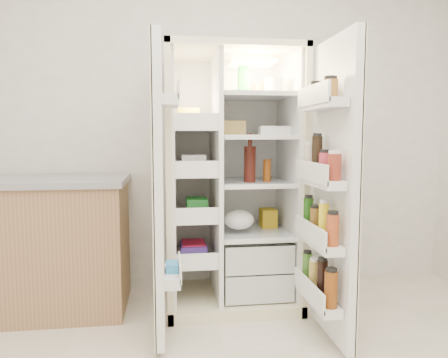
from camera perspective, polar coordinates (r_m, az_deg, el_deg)
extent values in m
cube|color=silver|center=(3.37, -2.45, 8.25)|extent=(4.00, 0.02, 2.70)
cube|color=beige|center=(3.33, 0.13, 0.52)|extent=(0.92, 0.04, 1.80)
cube|color=beige|center=(2.97, -7.44, -0.18)|extent=(0.04, 0.70, 1.80)
cube|color=beige|center=(3.10, 9.07, 0.05)|extent=(0.04, 0.70, 1.80)
cube|color=beige|center=(3.04, 1.03, 16.68)|extent=(0.92, 0.70, 0.04)
cube|color=beige|center=(3.20, 0.97, -15.54)|extent=(0.92, 0.70, 0.08)
cube|color=white|center=(3.29, 0.21, 0.82)|extent=(0.84, 0.02, 1.68)
cube|color=white|center=(2.96, -6.86, 0.21)|extent=(0.02, 0.62, 1.68)
cube|color=white|center=(3.09, 8.54, 0.41)|extent=(0.02, 0.62, 1.68)
cube|color=white|center=(2.98, -1.09, 0.29)|extent=(0.03, 0.62, 1.68)
cube|color=silver|center=(3.16, 3.88, -13.06)|extent=(0.47, 0.52, 0.19)
cube|color=silver|center=(3.10, 3.90, -9.56)|extent=(0.47, 0.52, 0.19)
cube|color=#FFD18C|center=(3.10, 3.81, 15.32)|extent=(0.30, 0.30, 0.02)
cube|color=white|center=(3.08, -3.99, -10.37)|extent=(0.28, 0.58, 0.02)
cube|color=white|center=(3.01, -4.03, -4.87)|extent=(0.28, 0.58, 0.02)
cube|color=white|center=(2.97, -4.07, 0.83)|extent=(0.28, 0.58, 0.02)
cube|color=white|center=(2.96, -4.11, 6.63)|extent=(0.28, 0.58, 0.02)
cube|color=white|center=(3.09, 3.85, -7.05)|extent=(0.49, 0.58, 0.01)
cube|color=white|center=(3.03, 3.89, -0.40)|extent=(0.49, 0.58, 0.01)
cube|color=white|center=(3.01, 3.94, 5.67)|extent=(0.49, 0.58, 0.02)
cube|color=white|center=(3.02, 3.97, 10.98)|extent=(0.49, 0.58, 0.02)
cube|color=red|center=(3.06, -4.00, -9.29)|extent=(0.16, 0.20, 0.10)
cube|color=#227F2C|center=(3.00, -4.04, -3.56)|extent=(0.14, 0.18, 0.12)
cube|color=silver|center=(2.96, -4.08, 1.70)|extent=(0.20, 0.22, 0.07)
cube|color=gold|center=(2.96, -4.12, 8.18)|extent=(0.15, 0.16, 0.14)
cube|color=#5937A7|center=(3.06, -3.99, -9.38)|extent=(0.18, 0.20, 0.09)
cube|color=#BF4921|center=(3.00, -4.04, -3.75)|extent=(0.14, 0.18, 0.10)
cube|color=silver|center=(2.96, -4.08, 2.18)|extent=(0.16, 0.16, 0.12)
sphere|color=orange|center=(3.09, 1.83, -14.71)|extent=(0.07, 0.07, 0.07)
sphere|color=orange|center=(3.14, 3.38, -14.36)|extent=(0.07, 0.07, 0.07)
sphere|color=orange|center=(3.12, 5.38, -14.49)|extent=(0.07, 0.07, 0.07)
sphere|color=orange|center=(3.22, 2.31, -13.80)|extent=(0.07, 0.07, 0.07)
sphere|color=orange|center=(3.22, 4.17, -13.81)|extent=(0.07, 0.07, 0.07)
sphere|color=orange|center=(3.21, 6.12, -13.93)|extent=(0.07, 0.07, 0.07)
ellipsoid|color=#3F7527|center=(3.12, 3.83, -9.20)|extent=(0.26, 0.24, 0.11)
cylinder|color=#3C120D|center=(2.94, 3.49, 1.99)|extent=(0.08, 0.08, 0.25)
cylinder|color=#7D3A0D|center=(2.99, 5.80, 1.17)|extent=(0.06, 0.06, 0.16)
cube|color=#268D28|center=(2.98, 2.59, 13.09)|extent=(0.07, 0.07, 0.20)
cylinder|color=white|center=(2.99, 6.74, 12.23)|extent=(0.12, 0.12, 0.11)
cylinder|color=#B07228|center=(3.14, 4.57, 11.81)|extent=(0.07, 0.07, 0.10)
cube|color=white|center=(3.01, 7.29, 6.42)|extent=(0.27, 0.11, 0.07)
cube|color=#B19047|center=(2.97, 1.20, 6.82)|extent=(0.17, 0.09, 0.10)
ellipsoid|color=white|center=(2.98, 2.03, -6.03)|extent=(0.21, 0.19, 0.13)
cube|color=gold|center=(3.21, 5.96, -5.22)|extent=(0.11, 0.13, 0.13)
cube|color=white|center=(2.42, -8.79, -1.55)|extent=(0.05, 0.40, 1.72)
cube|color=beige|center=(2.42, -9.38, -1.56)|extent=(0.01, 0.40, 1.72)
cube|color=white|center=(2.53, -6.98, -12.82)|extent=(0.09, 0.32, 0.06)
cube|color=white|center=(2.41, -7.28, 10.36)|extent=(0.09, 0.32, 0.06)
cube|color=#338CCC|center=(2.52, -6.99, -12.18)|extent=(0.07, 0.12, 0.10)
cube|color=white|center=(2.52, 14.58, -1.39)|extent=(0.05, 0.58, 1.72)
cube|color=beige|center=(2.53, 15.10, -1.37)|extent=(0.01, 0.58, 1.72)
cube|color=white|center=(2.64, 12.44, -15.33)|extent=(0.11, 0.50, 0.05)
cube|color=white|center=(2.54, 12.61, -8.16)|extent=(0.11, 0.50, 0.05)
cube|color=white|center=(2.48, 12.79, -0.29)|extent=(0.11, 0.50, 0.05)
cube|color=white|center=(2.47, 13.02, 9.67)|extent=(0.11, 0.50, 0.05)
cylinder|color=#72360C|center=(2.43, 14.18, -14.19)|extent=(0.07, 0.07, 0.20)
cylinder|color=black|center=(2.54, 13.07, -13.03)|extent=(0.06, 0.06, 0.22)
cylinder|color=#B0923A|center=(2.66, 12.04, -12.57)|extent=(0.06, 0.06, 0.18)
cylinder|color=#3D7426|center=(2.77, 11.12, -11.66)|extent=(0.06, 0.06, 0.19)
cylinder|color=#9A3E19|center=(2.33, 14.38, -6.67)|extent=(0.07, 0.07, 0.17)
cylinder|color=yellow|center=(2.45, 13.25, -5.58)|extent=(0.06, 0.06, 0.21)
cylinder|color=brown|center=(2.57, 12.20, -5.58)|extent=(0.07, 0.07, 0.16)
cylinder|color=#1D4F12|center=(2.69, 11.27, -4.63)|extent=(0.06, 0.06, 0.20)
cylinder|color=maroon|center=(2.29, 14.60, 1.55)|extent=(0.07, 0.07, 0.14)
cylinder|color=#A72B3B|center=(2.41, 13.43, 1.79)|extent=(0.07, 0.07, 0.14)
cylinder|color=black|center=(2.53, 12.39, 3.02)|extent=(0.06, 0.06, 0.23)
cylinder|color=beige|center=(2.65, 11.41, 2.62)|extent=(0.06, 0.06, 0.18)
cylinder|color=brown|center=(2.37, 14.11, 11.64)|extent=(0.08, 0.08, 0.10)
cylinder|color=brown|center=(2.57, 12.26, 11.21)|extent=(0.08, 0.08, 0.10)
cube|color=#9A6C4D|center=(3.22, -24.23, -8.49)|extent=(1.23, 0.64, 0.88)
cube|color=gray|center=(3.14, -24.58, -0.27)|extent=(1.27, 0.68, 0.04)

